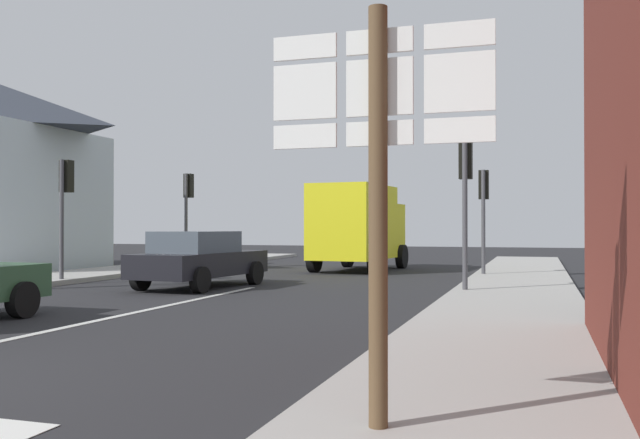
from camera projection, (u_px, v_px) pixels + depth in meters
ground_plane at (218, 295)px, 15.98m from camera, size 80.00×80.00×0.00m
sidewalk_right at (507, 313)px, 12.08m from camera, size 2.78×44.00×0.14m
lane_centre_stripe at (118, 316)px, 12.17m from camera, size 0.16×12.00×0.01m
sedan_far at (199, 258)px, 17.93m from camera, size 2.29×4.35×1.47m
delivery_truck at (358, 225)px, 24.84m from camera, size 2.81×5.15×3.05m
route_sign_post at (379, 171)px, 5.02m from camera, size 1.66×0.14×3.20m
traffic_light_far_right at (484, 198)px, 21.33m from camera, size 0.30×0.49×3.34m
traffic_light_near_right at (465, 180)px, 16.02m from camera, size 0.30×0.49×3.61m
traffic_light_far_left at (188, 198)px, 25.91m from camera, size 0.30×0.49×3.58m
traffic_light_near_left at (65, 192)px, 19.19m from camera, size 0.30×0.49×3.45m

